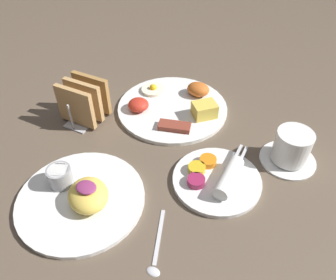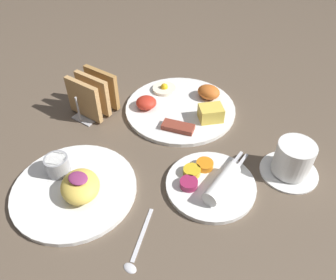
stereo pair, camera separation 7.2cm
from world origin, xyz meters
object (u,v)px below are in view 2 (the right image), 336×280
at_px(plate_breakfast, 182,107).
at_px(toast_rack, 93,95).
at_px(plate_condiments, 211,183).
at_px(plate_foreground, 74,186).
at_px(coffee_cup, 293,161).

distance_m(plate_breakfast, toast_rack, 0.23).
height_order(plate_breakfast, plate_condiments, plate_breakfast).
bearing_deg(toast_rack, plate_foreground, -55.31).
bearing_deg(plate_breakfast, plate_foreground, -95.39).
xyz_separation_m(plate_foreground, toast_rack, (-0.15, 0.21, 0.03)).
xyz_separation_m(plate_breakfast, plate_condiments, (0.19, -0.18, 0.00)).
bearing_deg(plate_breakfast, toast_rack, -144.60).
xyz_separation_m(plate_breakfast, plate_foreground, (-0.03, -0.34, 0.00)).
height_order(plate_condiments, plate_foreground, plate_foreground).
xyz_separation_m(plate_breakfast, toast_rack, (-0.18, -0.13, 0.04)).
height_order(plate_breakfast, toast_rack, toast_rack).
bearing_deg(plate_breakfast, plate_condiments, -44.34).
distance_m(plate_condiments, plate_foreground, 0.27).
height_order(plate_breakfast, plate_foreground, plate_foreground).
relative_size(plate_breakfast, coffee_cup, 2.34).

